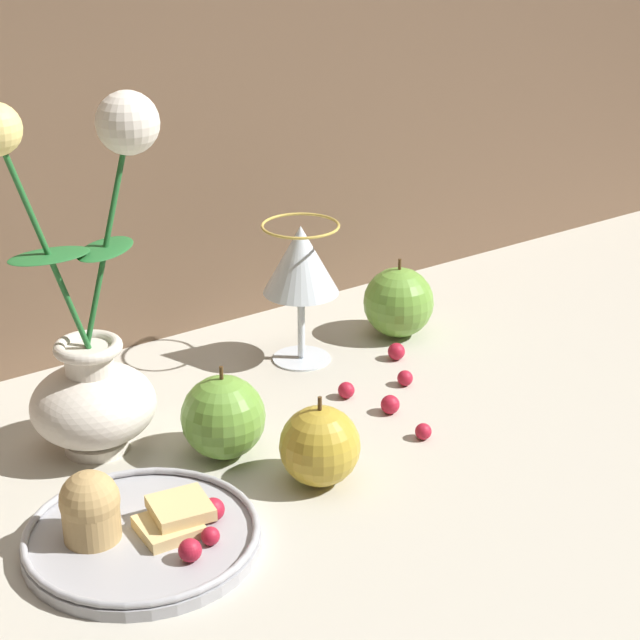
% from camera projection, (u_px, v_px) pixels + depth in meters
% --- Properties ---
extents(ground_plane, '(2.40, 2.40, 0.00)m').
position_uv_depth(ground_plane, '(289.00, 424.00, 1.02)').
color(ground_plane, '#B7B2A3').
rests_on(ground_plane, ground).
extents(vase, '(0.16, 0.11, 0.33)m').
position_uv_depth(vase, '(92.00, 352.00, 0.94)').
color(vase, silver).
rests_on(vase, ground_plane).
extents(plate_with_pastries, '(0.19, 0.19, 0.07)m').
position_uv_depth(plate_with_pastries, '(134.00, 529.00, 0.84)').
color(plate_with_pastries, '#A3A3A8').
rests_on(plate_with_pastries, ground_plane).
extents(wine_glass, '(0.08, 0.08, 0.15)m').
position_uv_depth(wine_glass, '(301.00, 264.00, 1.11)').
color(wine_glass, silver).
rests_on(wine_glass, ground_plane).
extents(apple_beside_vase, '(0.08, 0.08, 0.09)m').
position_uv_depth(apple_beside_vase, '(223.00, 417.00, 0.96)').
color(apple_beside_vase, '#669938').
rests_on(apple_beside_vase, ground_plane).
extents(apple_near_glass, '(0.08, 0.08, 0.09)m').
position_uv_depth(apple_near_glass, '(398.00, 302.00, 1.20)').
color(apple_near_glass, '#669938').
rests_on(apple_near_glass, ground_plane).
extents(apple_at_table_edge, '(0.07, 0.07, 0.08)m').
position_uv_depth(apple_at_table_edge, '(320.00, 446.00, 0.92)').
color(apple_at_table_edge, '#B2932D').
rests_on(apple_at_table_edge, ground_plane).
extents(berry_near_plate, '(0.02, 0.02, 0.02)m').
position_uv_depth(berry_near_plate, '(423.00, 431.00, 0.99)').
color(berry_near_plate, '#AD192D').
rests_on(berry_near_plate, ground_plane).
extents(berry_front_center, '(0.02, 0.02, 0.02)m').
position_uv_depth(berry_front_center, '(408.00, 380.00, 1.09)').
color(berry_front_center, '#AD192D').
rests_on(berry_front_center, ground_plane).
extents(berry_by_glass_stem, '(0.02, 0.02, 0.02)m').
position_uv_depth(berry_by_glass_stem, '(346.00, 390.00, 1.07)').
color(berry_by_glass_stem, '#AD192D').
rests_on(berry_by_glass_stem, ground_plane).
extents(berry_under_candlestick, '(0.02, 0.02, 0.02)m').
position_uv_depth(berry_under_candlestick, '(396.00, 351.00, 1.15)').
color(berry_under_candlestick, '#AD192D').
rests_on(berry_under_candlestick, ground_plane).
extents(berry_far_right, '(0.02, 0.02, 0.02)m').
position_uv_depth(berry_far_right, '(390.00, 405.00, 1.04)').
color(berry_far_right, '#AD192D').
rests_on(berry_far_right, ground_plane).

